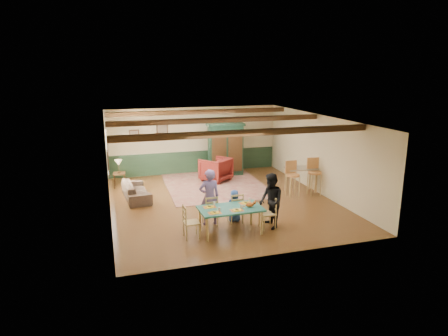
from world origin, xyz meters
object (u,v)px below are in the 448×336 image
object	(u,v)px
dining_chair_end_right	(267,213)
person_woman	(271,201)
armchair	(216,169)
counter_table	(301,180)
bar_stool_left	(293,179)
dining_chair_end_left	(191,222)
sofa	(136,191)
person_child	(234,206)
dining_chair_far_right	(235,208)
bar_stool_right	(315,177)
dining_chair_far_left	(210,210)
end_table	(120,180)
table_lamp	(119,166)
cat	(250,204)
armoire	(226,149)
dining_table	(231,220)
person_man	(209,197)

from	to	relation	value
dining_chair_end_right	person_woman	size ratio (longest dim) A/B	0.58
armchair	counter_table	distance (m)	3.32
bar_stool_left	dining_chair_end_left	bearing A→B (deg)	-149.71
bar_stool_left	sofa	bearing A→B (deg)	165.57
person_child	dining_chair_far_right	bearing A→B (deg)	90.00
dining_chair_end_left	bar_stool_right	size ratio (longest dim) A/B	0.69
armchair	dining_chair_far_left	bearing A→B (deg)	35.51
dining_chair_far_left	dining_chair_end_left	distance (m)	0.95
dining_chair_far_left	end_table	distance (m)	5.01
dining_chair_end_right	person_child	xyz separation A→B (m)	(-0.70, 0.72, 0.03)
end_table	person_child	bearing A→B (deg)	-56.27
dining_chair_end_right	bar_stool_left	distance (m)	2.95
sofa	table_lamp	bearing A→B (deg)	12.54
person_child	cat	size ratio (longest dim) A/B	2.79
armoire	table_lamp	bearing A→B (deg)	-169.98
person_child	table_lamp	world-z (taller)	table_lamp
dining_table	person_man	size ratio (longest dim) A/B	1.04
dining_table	dining_chair_end_right	world-z (taller)	dining_chair_end_right
dining_chair_end_left	bar_stool_right	distance (m)	5.31
dining_chair_end_right	armoire	bearing A→B (deg)	173.21
dining_table	counter_table	world-z (taller)	counter_table
table_lamp	bar_stool_right	size ratio (longest dim) A/B	0.39
person_woman	table_lamp	bearing A→B (deg)	-145.00
armchair	dining_chair_end_left	bearing A→B (deg)	30.83
dining_chair_end_right	bar_stool_left	bearing A→B (deg)	139.31
dining_chair_end_right	cat	size ratio (longest dim) A/B	2.64
dining_chair_end_right	end_table	world-z (taller)	dining_chair_end_right
armoire	bar_stool_left	world-z (taller)	armoire
person_man	table_lamp	world-z (taller)	person_man
end_table	table_lamp	xyz separation A→B (m)	(0.00, 0.00, 0.51)
person_man	bar_stool_left	size ratio (longest dim) A/B	1.30
dining_table	dining_chair_far_right	bearing A→B (deg)	62.03
armoire	table_lamp	size ratio (longest dim) A/B	4.29
sofa	bar_stool_left	size ratio (longest dim) A/B	1.55
dining_table	table_lamp	bearing A→B (deg)	116.73
armchair	armoire	bearing A→B (deg)	-166.50
dining_chair_far_left	dining_chair_far_right	distance (m)	0.73
person_woman	sofa	xyz separation A→B (m)	(-3.27, 3.59, -0.48)
dining_chair_far_right	dining_chair_end_left	world-z (taller)	same
sofa	dining_chair_far_right	bearing A→B (deg)	-144.19
end_table	bar_stool_right	world-z (taller)	bar_stool_right
person_man	end_table	xyz separation A→B (m)	(-2.21, 4.42, -0.52)
sofa	bar_stool_right	bearing A→B (deg)	-107.08
dining_chair_far_right	dining_chair_end_right	bearing A→B (deg)	136.17
person_man	sofa	bearing A→B (deg)	-59.88
person_woman	bar_stool_right	xyz separation A→B (m)	(2.59, 2.26, -0.12)
dining_chair_far_right	person_child	world-z (taller)	person_child
dining_chair_far_left	dining_chair_far_right	xyz separation A→B (m)	(0.73, 0.01, 0.00)
dining_table	armchair	bearing A→B (deg)	78.71
armchair	bar_stool_left	distance (m)	3.29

